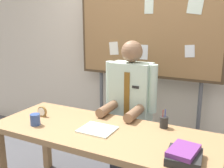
# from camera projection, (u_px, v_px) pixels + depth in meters

# --- Properties ---
(back_wall) EXTENTS (6.40, 0.08, 2.70)m
(back_wall) POSITION_uv_depth(u_px,v_px,m) (153.00, 44.00, 3.10)
(back_wall) COLOR beige
(back_wall) RESTS_ON ground_plane
(desk) EXTENTS (1.88, 0.73, 0.75)m
(desk) POSITION_uv_depth(u_px,v_px,m) (102.00, 140.00, 2.17)
(desk) COLOR #9E754C
(desk) RESTS_ON ground_plane
(person) EXTENTS (0.55, 0.56, 1.44)m
(person) POSITION_uv_depth(u_px,v_px,m) (130.00, 115.00, 2.69)
(person) COLOR #2D2D33
(person) RESTS_ON ground_plane
(bulletin_board) EXTENTS (1.67, 0.09, 2.06)m
(bulletin_board) POSITION_uv_depth(u_px,v_px,m) (147.00, 32.00, 2.88)
(bulletin_board) COLOR #4C3823
(bulletin_board) RESTS_ON ground_plane
(book_stack) EXTENTS (0.24, 0.26, 0.08)m
(book_stack) POSITION_uv_depth(u_px,v_px,m) (184.00, 155.00, 1.67)
(book_stack) COLOR #262626
(book_stack) RESTS_ON desk
(open_notebook) EXTENTS (0.28, 0.24, 0.01)m
(open_notebook) POSITION_uv_depth(u_px,v_px,m) (97.00, 129.00, 2.14)
(open_notebook) COLOR silver
(open_notebook) RESTS_ON desk
(desk_clock) EXTENTS (0.10, 0.04, 0.10)m
(desk_clock) POSITION_uv_depth(u_px,v_px,m) (42.00, 112.00, 2.44)
(desk_clock) COLOR olive
(desk_clock) RESTS_ON desk
(coffee_mug) EXTENTS (0.08, 0.08, 0.10)m
(coffee_mug) POSITION_uv_depth(u_px,v_px,m) (35.00, 120.00, 2.24)
(coffee_mug) COLOR #334C8C
(coffee_mug) RESTS_ON desk
(pen_holder) EXTENTS (0.07, 0.07, 0.16)m
(pen_holder) POSITION_uv_depth(u_px,v_px,m) (164.00, 122.00, 2.18)
(pen_holder) COLOR #262626
(pen_holder) RESTS_ON desk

